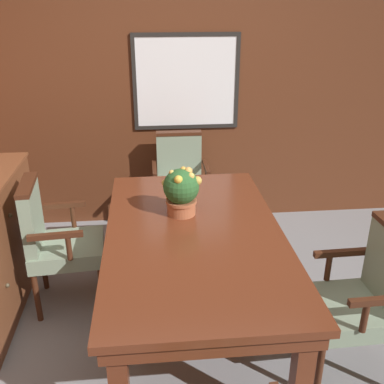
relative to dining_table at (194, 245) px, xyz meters
name	(u,v)px	position (x,y,z in m)	size (l,w,h in m)	color
ground_plane	(197,348)	(0.00, -0.18, -0.66)	(14.00, 14.00, 0.00)	gray
wall_back	(176,96)	(0.00, 1.72, 0.57)	(7.20, 0.08, 2.45)	#5B2D19
dining_table	(194,245)	(0.00, 0.00, 0.00)	(1.08, 1.88, 0.75)	maroon
chair_left_far	(55,238)	(-0.93, 0.40, -0.13)	(0.53, 0.52, 0.96)	#472314
chair_right_near	(363,296)	(0.91, -0.43, -0.13)	(0.51, 0.51, 0.96)	#472314
chair_head_far	(180,181)	(0.01, 1.36, -0.13)	(0.50, 0.50, 0.96)	#472314
potted_plant	(181,191)	(-0.06, 0.26, 0.26)	(0.26, 0.24, 0.32)	#B2603D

